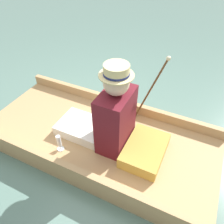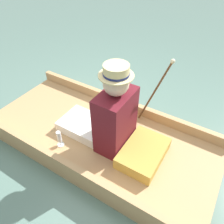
# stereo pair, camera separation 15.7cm
# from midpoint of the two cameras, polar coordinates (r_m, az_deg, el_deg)

# --- Properties ---
(ground_plane) EXTENTS (16.00, 16.00, 0.00)m
(ground_plane) POSITION_cam_midpoint_polar(r_m,az_deg,el_deg) (2.45, -1.56, -7.95)
(ground_plane) COLOR slate
(punt_boat) EXTENTS (1.11, 2.48, 0.26)m
(punt_boat) POSITION_cam_midpoint_polar(r_m,az_deg,el_deg) (2.39, -1.59, -6.70)
(punt_boat) COLOR tan
(punt_boat) RESTS_ON ground_plane
(seat_cushion) EXTENTS (0.51, 0.36, 0.12)m
(seat_cushion) POSITION_cam_midpoint_polar(r_m,az_deg,el_deg) (2.13, 10.32, -10.56)
(seat_cushion) COLOR #B7933D
(seat_cushion) RESTS_ON punt_boat
(seated_person) EXTENTS (0.41, 0.78, 0.90)m
(seated_person) POSITION_cam_midpoint_polar(r_m,az_deg,el_deg) (2.05, 1.23, -1.25)
(seated_person) COLOR white
(seated_person) RESTS_ON punt_boat
(teddy_bear) EXTENTS (0.25, 0.15, 0.36)m
(teddy_bear) POSITION_cam_midpoint_polar(r_m,az_deg,el_deg) (2.37, 6.17, 0.06)
(teddy_bear) COLOR #9E754C
(teddy_bear) RESTS_ON punt_boat
(wine_glass) EXTENTS (0.07, 0.07, 0.19)m
(wine_glass) POSITION_cam_midpoint_polar(r_m,az_deg,el_deg) (2.21, -11.63, -6.66)
(wine_glass) COLOR silver
(wine_glass) RESTS_ON punt_boat
(walking_cane) EXTENTS (0.04, 0.29, 0.82)m
(walking_cane) POSITION_cam_midpoint_polar(r_m,az_deg,el_deg) (2.23, 13.66, 6.12)
(walking_cane) COLOR brown
(walking_cane) RESTS_ON punt_boat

